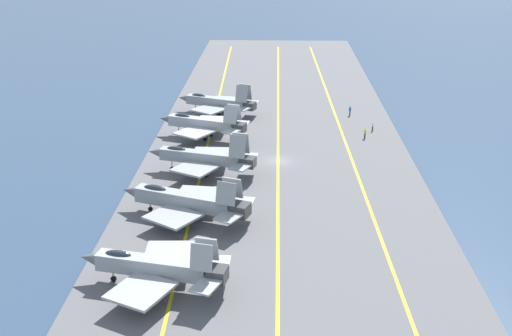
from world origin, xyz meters
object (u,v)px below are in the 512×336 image
(parked_jet_nearest, at_px, (155,267))
(crew_blue_vest, at_px, (350,110))
(parked_jet_fourth, at_px, (203,123))
(crew_white_vest, at_px, (373,126))
(parked_jet_second, at_px, (186,201))
(parked_jet_third, at_px, (203,157))
(crew_yellow_vest, at_px, (365,133))
(parked_jet_fifth, at_px, (218,102))

(parked_jet_nearest, relative_size, crew_blue_vest, 8.59)
(parked_jet_fourth, relative_size, crew_white_vest, 9.27)
(crew_blue_vest, xyz_separation_m, crew_white_vest, (-9.18, -3.00, -0.07))
(parked_jet_second, distance_m, parked_jet_third, 14.45)
(parked_jet_second, xyz_separation_m, crew_white_vest, (35.45, -27.85, -1.38))
(crew_yellow_vest, distance_m, crew_white_vest, 4.43)
(crew_blue_vest, distance_m, crew_white_vest, 9.65)
(crew_yellow_vest, bearing_deg, crew_white_vest, -24.62)
(crew_yellow_vest, bearing_deg, crew_blue_vest, 5.00)
(parked_jet_third, bearing_deg, parked_jet_second, 177.60)
(parked_jet_second, bearing_deg, crew_yellow_vest, -39.61)
(crew_yellow_vest, bearing_deg, parked_jet_fourth, 91.98)
(crew_yellow_vest, height_order, crew_blue_vest, crew_blue_vest)
(parked_jet_fifth, bearing_deg, parked_jet_fourth, 175.29)
(parked_jet_nearest, height_order, parked_jet_third, parked_jet_third)
(parked_jet_nearest, height_order, crew_yellow_vest, parked_jet_nearest)
(parked_jet_nearest, height_order, parked_jet_second, parked_jet_second)
(crew_blue_vest, bearing_deg, parked_jet_fourth, 118.55)
(parked_jet_fourth, height_order, crew_yellow_vest, parked_jet_fourth)
(parked_jet_nearest, xyz_separation_m, parked_jet_second, (16.06, -0.92, -0.03))
(parked_jet_nearest, distance_m, parked_jet_second, 16.08)
(parked_jet_fourth, distance_m, crew_yellow_vest, 27.22)
(crew_white_vest, bearing_deg, parked_jet_fifth, 71.73)
(parked_jet_fourth, bearing_deg, crew_blue_vest, -61.45)
(parked_jet_nearest, relative_size, parked_jet_third, 0.95)
(parked_jet_third, distance_m, crew_yellow_vest, 30.61)
(parked_jet_nearest, xyz_separation_m, parked_jet_third, (30.49, -1.52, 0.26))
(parked_jet_third, bearing_deg, crew_white_vest, -52.35)
(parked_jet_nearest, distance_m, crew_white_vest, 59.02)
(parked_jet_fifth, bearing_deg, crew_blue_vest, -90.03)
(parked_jet_nearest, distance_m, crew_blue_vest, 65.95)
(parked_jet_second, bearing_deg, crew_white_vest, -38.15)
(parked_jet_fourth, bearing_deg, parked_jet_fifth, -4.71)
(parked_jet_fourth, bearing_deg, crew_yellow_vest, -88.02)
(crew_yellow_vest, bearing_deg, parked_jet_third, 123.78)
(parked_jet_third, relative_size, parked_jet_fifth, 1.03)
(parked_jet_second, height_order, crew_white_vest, parked_jet_second)
(parked_jet_second, distance_m, parked_jet_fourth, 30.51)
(parked_jet_nearest, xyz_separation_m, crew_white_vest, (51.51, -28.77, -1.42))
(crew_white_vest, bearing_deg, parked_jet_third, 127.65)
(parked_jet_nearest, xyz_separation_m, parked_jet_fourth, (46.54, 0.23, 0.26))
(crew_blue_vest, bearing_deg, parked_jet_nearest, 156.99)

